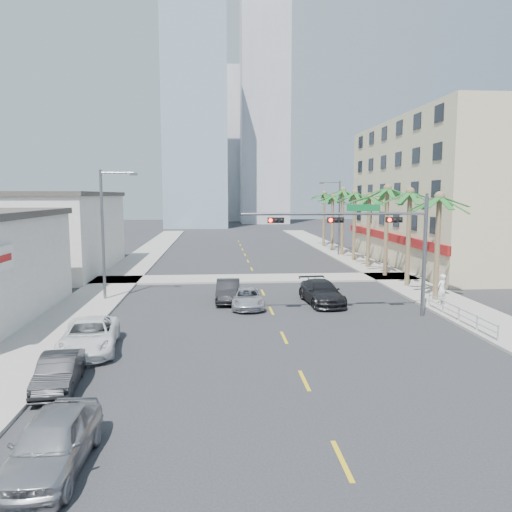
{
  "coord_description": "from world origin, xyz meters",
  "views": [
    {
      "loc": [
        -3.38,
        -20.75,
        7.29
      ],
      "look_at": [
        -0.97,
        10.13,
        3.5
      ],
      "focal_mm": 35.0,
      "sensor_mm": 36.0,
      "label": 1
    }
  ],
  "objects_px": {
    "car_parked_near": "(52,442)",
    "car_lane_center": "(247,298)",
    "traffic_signal_mast": "(373,233)",
    "pedestrian": "(442,289)",
    "car_parked_far": "(89,336)",
    "car_parked_mid": "(59,372)",
    "car_lane_right": "(322,292)",
    "car_lane_left": "(228,291)"
  },
  "relations": [
    {
      "from": "car_parked_near",
      "to": "car_lane_center",
      "type": "bearing_deg",
      "value": 73.04
    },
    {
      "from": "traffic_signal_mast",
      "to": "pedestrian",
      "type": "distance_m",
      "value": 7.14
    },
    {
      "from": "car_parked_far",
      "to": "pedestrian",
      "type": "xyz_separation_m",
      "value": [
        20.66,
        7.84,
        0.41
      ]
    },
    {
      "from": "car_parked_mid",
      "to": "car_parked_far",
      "type": "distance_m",
      "value": 4.6
    },
    {
      "from": "car_parked_near",
      "to": "pedestrian",
      "type": "xyz_separation_m",
      "value": [
        19.06,
        18.21,
        0.38
      ]
    },
    {
      "from": "car_lane_right",
      "to": "pedestrian",
      "type": "xyz_separation_m",
      "value": [
        7.66,
        -1.49,
        0.38
      ]
    },
    {
      "from": "car_parked_mid",
      "to": "car_lane_right",
      "type": "xyz_separation_m",
      "value": [
        13.0,
        13.93,
        0.13
      ]
    },
    {
      "from": "car_parked_near",
      "to": "pedestrian",
      "type": "relative_size",
      "value": 2.26
    },
    {
      "from": "car_parked_near",
      "to": "car_parked_far",
      "type": "bearing_deg",
      "value": 100.19
    },
    {
      "from": "car_lane_left",
      "to": "car_lane_center",
      "type": "xyz_separation_m",
      "value": [
        1.17,
        -1.89,
        -0.13
      ]
    },
    {
      "from": "car_parked_near",
      "to": "car_parked_mid",
      "type": "bearing_deg",
      "value": 106.92
    },
    {
      "from": "traffic_signal_mast",
      "to": "car_parked_near",
      "type": "height_order",
      "value": "traffic_signal_mast"
    },
    {
      "from": "traffic_signal_mast",
      "to": "car_lane_left",
      "type": "height_order",
      "value": "traffic_signal_mast"
    },
    {
      "from": "car_lane_left",
      "to": "pedestrian",
      "type": "xyz_separation_m",
      "value": [
        13.93,
        -2.65,
        0.41
      ]
    },
    {
      "from": "traffic_signal_mast",
      "to": "car_parked_mid",
      "type": "distance_m",
      "value": 18.73
    },
    {
      "from": "car_parked_near",
      "to": "car_parked_far",
      "type": "relative_size",
      "value": 0.85
    },
    {
      "from": "car_parked_mid",
      "to": "car_lane_right",
      "type": "bearing_deg",
      "value": 40.9
    },
    {
      "from": "car_parked_far",
      "to": "car_lane_left",
      "type": "xyz_separation_m",
      "value": [
        6.73,
        10.49,
        0.01
      ]
    },
    {
      "from": "car_parked_near",
      "to": "pedestrian",
      "type": "bearing_deg",
      "value": 45.11
    },
    {
      "from": "traffic_signal_mast",
      "to": "car_lane_center",
      "type": "relative_size",
      "value": 2.5
    },
    {
      "from": "car_parked_near",
      "to": "car_lane_center",
      "type": "height_order",
      "value": "car_parked_near"
    },
    {
      "from": "pedestrian",
      "to": "traffic_signal_mast",
      "type": "bearing_deg",
      "value": -3.29
    },
    {
      "from": "car_lane_center",
      "to": "pedestrian",
      "type": "distance_m",
      "value": 12.8
    },
    {
      "from": "car_parked_far",
      "to": "car_lane_right",
      "type": "height_order",
      "value": "car_lane_right"
    },
    {
      "from": "car_parked_near",
      "to": "car_lane_right",
      "type": "height_order",
      "value": "car_lane_right"
    },
    {
      "from": "car_parked_mid",
      "to": "pedestrian",
      "type": "height_order",
      "value": "pedestrian"
    },
    {
      "from": "car_parked_near",
      "to": "car_parked_far",
      "type": "distance_m",
      "value": 10.49
    },
    {
      "from": "car_parked_near",
      "to": "car_parked_mid",
      "type": "distance_m",
      "value": 5.99
    },
    {
      "from": "car_parked_mid",
      "to": "car_parked_far",
      "type": "bearing_deg",
      "value": 83.93
    },
    {
      "from": "car_parked_far",
      "to": "car_lane_center",
      "type": "distance_m",
      "value": 11.67
    },
    {
      "from": "car_parked_mid",
      "to": "car_parked_far",
      "type": "xyz_separation_m",
      "value": [
        0.0,
        4.6,
        0.1
      ]
    },
    {
      "from": "car_parked_far",
      "to": "car_lane_right",
      "type": "bearing_deg",
      "value": 28.87
    },
    {
      "from": "car_lane_left",
      "to": "pedestrian",
      "type": "bearing_deg",
      "value": -8.31
    },
    {
      "from": "car_parked_far",
      "to": "car_lane_left",
      "type": "relative_size",
      "value": 1.17
    },
    {
      "from": "car_parked_near",
      "to": "car_lane_center",
      "type": "xyz_separation_m",
      "value": [
        6.3,
        18.96,
        -0.15
      ]
    },
    {
      "from": "traffic_signal_mast",
      "to": "car_lane_center",
      "type": "height_order",
      "value": "traffic_signal_mast"
    },
    {
      "from": "car_lane_center",
      "to": "pedestrian",
      "type": "relative_size",
      "value": 2.22
    },
    {
      "from": "car_parked_mid",
      "to": "car_lane_left",
      "type": "height_order",
      "value": "car_lane_left"
    },
    {
      "from": "car_parked_mid",
      "to": "pedestrian",
      "type": "relative_size",
      "value": 1.95
    },
    {
      "from": "traffic_signal_mast",
      "to": "car_lane_center",
      "type": "distance_m",
      "value": 9.1
    },
    {
      "from": "car_lane_center",
      "to": "car_lane_right",
      "type": "relative_size",
      "value": 0.83
    },
    {
      "from": "car_parked_mid",
      "to": "car_lane_center",
      "type": "bearing_deg",
      "value": 53.02
    }
  ]
}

